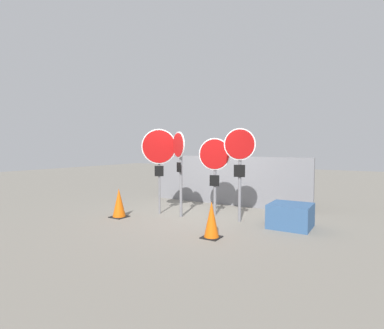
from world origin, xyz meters
TOP-DOWN VIEW (x-y plane):
  - ground_plane at (0.00, 0.00)m, footprint 40.00×40.00m
  - fence_back at (0.00, 1.87)m, footprint 5.26×0.12m
  - stop_sign_0 at (-1.01, -0.37)m, footprint 0.82×0.52m
  - stop_sign_1 at (-0.34, -0.36)m, footprint 0.59×0.38m
  - stop_sign_2 at (0.37, 0.27)m, footprint 0.83×0.25m
  - stop_sign_3 at (1.21, -0.05)m, footprint 0.76×0.21m
  - traffic_cone_0 at (1.24, -1.56)m, footprint 0.36×0.36m
  - traffic_cone_1 at (-1.68, -1.22)m, footprint 0.41×0.41m
  - storage_crate at (2.41, 0.10)m, footprint 0.91×0.89m

SIDE VIEW (x-z plane):
  - ground_plane at x=0.00m, z-range 0.00..0.00m
  - storage_crate at x=2.41m, z-range 0.00..0.54m
  - traffic_cone_0 at x=1.24m, z-range 0.00..0.75m
  - traffic_cone_1 at x=-1.68m, z-range 0.00..0.76m
  - fence_back at x=0.00m, z-range 0.00..1.55m
  - stop_sign_2 at x=0.37m, z-range 0.41..2.50m
  - stop_sign_1 at x=-0.34m, z-range 0.46..2.70m
  - stop_sign_3 at x=1.21m, z-range 0.49..2.79m
  - stop_sign_0 at x=-1.01m, z-range 0.57..2.91m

